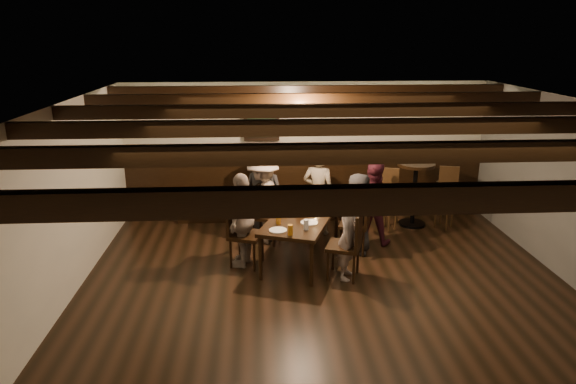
{
  "coord_description": "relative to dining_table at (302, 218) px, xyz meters",
  "views": [
    {
      "loc": [
        -0.88,
        -5.57,
        3.19
      ],
      "look_at": [
        -0.46,
        1.3,
        1.07
      ],
      "focal_mm": 32.0,
      "sensor_mm": 36.0,
      "label": 1
    }
  ],
  "objects": [
    {
      "name": "candle",
      "position": [
        0.21,
        0.24,
        0.08
      ],
      "size": [
        0.05,
        0.05,
        0.05
      ],
      "primitive_type": "cylinder",
      "color": "beige",
      "rests_on": "dining_table"
    },
    {
      "name": "person_right_far",
      "position": [
        0.55,
        -0.68,
        -0.03
      ],
      "size": [
        0.41,
        0.5,
        1.18
      ],
      "primitive_type": "imported",
      "rotation": [
        0.0,
        0.0,
        1.23
      ],
      "color": "gray",
      "rests_on": "floor"
    },
    {
      "name": "plate_far",
      "position": [
        0.07,
        -0.34,
        0.06
      ],
      "size": [
        0.24,
        0.24,
        0.01
      ],
      "primitive_type": "cylinder",
      "color": "white",
      "rests_on": "dining_table"
    },
    {
      "name": "person_bench_centre",
      "position": [
        0.35,
        0.99,
        0.09
      ],
      "size": [
        0.6,
        0.49,
        1.42
      ],
      "primitive_type": "imported",
      "rotation": [
        0.0,
        0.0,
        2.8
      ],
      "color": "gray",
      "rests_on": "floor"
    },
    {
      "name": "person_right_near",
      "position": [
        0.86,
        0.17,
        -0.0
      ],
      "size": [
        0.57,
        0.7,
        1.24
      ],
      "primitive_type": "imported",
      "rotation": [
        0.0,
        0.0,
        1.23
      ],
      "color": "#262528",
      "rests_on": "floor"
    },
    {
      "name": "pint_e",
      "position": [
        -0.36,
        -0.35,
        0.13
      ],
      "size": [
        0.07,
        0.07,
        0.14
      ],
      "primitive_type": "cylinder",
      "color": "#BF7219",
      "rests_on": "dining_table"
    },
    {
      "name": "chair_right_near",
      "position": [
        0.83,
        0.18,
        -0.34
      ],
      "size": [
        0.54,
        0.54,
        0.92
      ],
      "rotation": [
        0.0,
        0.0,
        1.23
      ],
      "color": "black",
      "rests_on": "floor"
    },
    {
      "name": "pint_f",
      "position": [
        0.0,
        -0.59,
        0.13
      ],
      "size": [
        0.07,
        0.07,
        0.14
      ],
      "primitive_type": "cylinder",
      "color": "silver",
      "rests_on": "dining_table"
    },
    {
      "name": "chair_left_near",
      "position": [
        -0.53,
        0.67,
        -0.34
      ],
      "size": [
        0.53,
        0.53,
        0.91
      ],
      "rotation": [
        0.0,
        0.0,
        -1.91
      ],
      "color": "black",
      "rests_on": "floor"
    },
    {
      "name": "pint_g",
      "position": [
        -0.22,
        -0.77,
        0.13
      ],
      "size": [
        0.07,
        0.07,
        0.14
      ],
      "primitive_type": "cylinder",
      "color": "#BF7219",
      "rests_on": "dining_table"
    },
    {
      "name": "pint_b",
      "position": [
        0.45,
        0.53,
        0.13
      ],
      "size": [
        0.07,
        0.07,
        0.14
      ],
      "primitive_type": "cylinder",
      "color": "#BF7219",
      "rests_on": "dining_table"
    },
    {
      "name": "bar_stool_right",
      "position": [
        2.54,
        1.1,
        -0.2
      ],
      "size": [
        0.37,
        0.39,
        1.13
      ],
      "rotation": [
        0.0,
        0.0,
        -0.25
      ],
      "color": "#342210",
      "rests_on": "floor"
    },
    {
      "name": "person_left_far",
      "position": [
        -0.86,
        -0.17,
        0.06
      ],
      "size": [
        0.58,
        0.87,
        1.37
      ],
      "primitive_type": "imported",
      "rotation": [
        0.0,
        0.0,
        -1.91
      ],
      "color": "gray",
      "rests_on": "floor"
    },
    {
      "name": "person_bench_left",
      "position": [
        -0.54,
        1.15,
        0.07
      ],
      "size": [
        0.79,
        0.64,
        1.39
      ],
      "primitive_type": "imported",
      "rotation": [
        0.0,
        0.0,
        2.8
      ],
      "color": "#28282A",
      "rests_on": "floor"
    },
    {
      "name": "condiment_caddy",
      "position": [
        -0.02,
        -0.05,
        0.12
      ],
      "size": [
        0.15,
        0.1,
        0.12
      ],
      "primitive_type": "cube",
      "color": "black",
      "rests_on": "dining_table"
    },
    {
      "name": "pint_a",
      "position": [
        -0.03,
        0.75,
        0.13
      ],
      "size": [
        0.07,
        0.07,
        0.14
      ],
      "primitive_type": "cylinder",
      "color": "#BF7219",
      "rests_on": "dining_table"
    },
    {
      "name": "dining_table",
      "position": [
        0.0,
        0.0,
        0.0
      ],
      "size": [
        1.37,
        1.97,
        0.68
      ],
      "rotation": [
        0.0,
        0.0,
        -0.34
      ],
      "color": "black",
      "rests_on": "floor"
    },
    {
      "name": "chair_left_far",
      "position": [
        -0.83,
        -0.18,
        -0.33
      ],
      "size": [
        0.56,
        0.56,
        0.95
      ],
      "rotation": [
        0.0,
        0.0,
        -1.91
      ],
      "color": "black",
      "rests_on": "floor"
    },
    {
      "name": "pint_c",
      "position": [
        -0.25,
        0.2,
        0.13
      ],
      "size": [
        0.07,
        0.07,
        0.14
      ],
      "primitive_type": "cylinder",
      "color": "#BF7219",
      "rests_on": "dining_table"
    },
    {
      "name": "room",
      "position": [
        -0.04,
        0.79,
        0.45
      ],
      "size": [
        7.0,
        7.0,
        7.0
      ],
      "color": "black",
      "rests_on": "ground"
    },
    {
      "name": "person_left_near",
      "position": [
        -0.55,
        0.68,
        0.08
      ],
      "size": [
        0.8,
        1.03,
        1.41
      ],
      "primitive_type": "imported",
      "rotation": [
        0.0,
        0.0,
        -1.91
      ],
      "color": "#A5938B",
      "rests_on": "floor"
    },
    {
      "name": "plate_near",
      "position": [
        -0.38,
        -0.61,
        0.06
      ],
      "size": [
        0.24,
        0.24,
        0.01
      ],
      "primitive_type": "cylinder",
      "color": "white",
      "rests_on": "dining_table"
    },
    {
      "name": "pint_d",
      "position": [
        0.35,
        0.09,
        0.13
      ],
      "size": [
        0.07,
        0.07,
        0.14
      ],
      "primitive_type": "cylinder",
      "color": "silver",
      "rests_on": "dining_table"
    },
    {
      "name": "high_top_table",
      "position": [
        2.04,
        1.26,
        0.11
      ],
      "size": [
        0.63,
        0.63,
        1.11
      ],
      "color": "black",
      "rests_on": "floor"
    },
    {
      "name": "chair_right_far",
      "position": [
        0.53,
        -0.67,
        -0.33
      ],
      "size": [
        0.55,
        0.55,
        0.95
      ],
      "rotation": [
        0.0,
        0.0,
        1.23
      ],
      "color": "black",
      "rests_on": "floor"
    },
    {
      "name": "bar_stool_left",
      "position": [
        1.54,
        1.05,
        -0.2
      ],
      "size": [
        0.38,
        0.4,
        1.13
      ],
      "rotation": [
        0.0,
        0.0,
        -0.31
      ],
      "color": "#342210",
      "rests_on": "floor"
    },
    {
      "name": "person_bench_right",
      "position": [
        1.15,
        0.54,
        0.04
      ],
      "size": [
        0.77,
        0.69,
        1.32
      ],
      "primitive_type": "imported",
      "rotation": [
        0.0,
        0.0,
        2.8
      ],
      "color": "#541C2B",
      "rests_on": "floor"
    }
  ]
}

